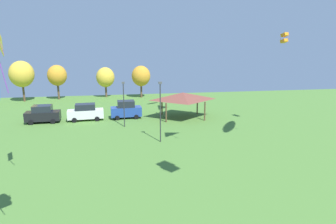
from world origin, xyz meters
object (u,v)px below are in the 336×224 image
object	(u,v)px
light_post_0	(160,109)
parked_car_third_from_left	(126,110)
kite_flying_4	(284,38)
parked_car_second_from_left	(86,112)
park_pavilion	(183,96)
light_post_1	(124,102)
treeline_tree_2	(105,77)
treeline_tree_3	(141,76)
treeline_tree_1	(57,76)
treeline_tree_0	(22,74)
parked_car_leftmost	(43,114)

from	to	relation	value
light_post_0	parked_car_third_from_left	bearing A→B (deg)	107.38
kite_flying_4	parked_car_second_from_left	distance (m)	26.93
park_pavilion	light_post_1	size ratio (longest dim) A/B	1.20
treeline_tree_2	treeline_tree_3	xyz separation A→B (m)	(6.71, -1.45, 0.29)
treeline_tree_1	treeline_tree_2	world-z (taller)	treeline_tree_1
treeline_tree_2	treeline_tree_0	bearing A→B (deg)	-171.41
light_post_1	treeline_tree_1	distance (m)	23.69
parked_car_third_from_left	treeline_tree_1	distance (m)	20.45
light_post_1	parked_car_third_from_left	bearing A→B (deg)	85.79
parked_car_leftmost	treeline_tree_2	distance (m)	19.48
parked_car_third_from_left	light_post_0	bearing A→B (deg)	-75.85
parked_car_leftmost	parked_car_third_from_left	size ratio (longest dim) A/B	1.03
park_pavilion	treeline_tree_1	distance (m)	26.33
treeline_tree_0	light_post_1	bearing A→B (deg)	-47.94
treeline_tree_2	light_post_1	bearing A→B (deg)	-81.69
light_post_0	light_post_1	xyz separation A→B (m)	(-3.71, 6.49, -0.40)
light_post_1	treeline_tree_1	xyz separation A→B (m)	(-11.75, 20.54, 1.17)
parked_car_leftmost	treeline_tree_0	xyz separation A→B (m)	(-6.86, 15.63, 3.75)
treeline_tree_1	treeline_tree_3	distance (m)	15.32
kite_flying_4	park_pavilion	world-z (taller)	kite_flying_4
parked_car_second_from_left	light_post_0	size ratio (longest dim) A/B	0.75
treeline_tree_3	treeline_tree_0	bearing A→B (deg)	-178.05
parked_car_third_from_left	kite_flying_4	bearing A→B (deg)	-25.61
parked_car_leftmost	light_post_1	size ratio (longest dim) A/B	0.78
parked_car_third_from_left	park_pavilion	size ratio (longest dim) A/B	0.63
parked_car_leftmost	treeline_tree_3	size ratio (longest dim) A/B	0.73
light_post_0	treeline_tree_3	bearing A→B (deg)	90.32
kite_flying_4	parked_car_second_from_left	bearing A→B (deg)	163.02
treeline_tree_3	parked_car_leftmost	bearing A→B (deg)	-130.95
treeline_tree_1	kite_flying_4	bearing A→B (deg)	-37.90
treeline_tree_1	treeline_tree_2	xyz separation A→B (m)	(8.61, 1.00, -0.61)
kite_flying_4	treeline_tree_0	world-z (taller)	kite_flying_4
treeline_tree_2	treeline_tree_1	bearing A→B (deg)	-173.40
treeline_tree_0	treeline_tree_1	bearing A→B (deg)	11.53
parked_car_third_from_left	light_post_1	world-z (taller)	light_post_1
park_pavilion	treeline_tree_2	bearing A→B (deg)	121.94
treeline_tree_1	light_post_0	bearing A→B (deg)	-60.22
park_pavilion	light_post_1	xyz separation A→B (m)	(-8.17, -3.38, 0.17)
parked_car_leftmost	treeline_tree_3	bearing A→B (deg)	46.54
parked_car_third_from_left	treeline_tree_0	world-z (taller)	treeline_tree_0
treeline_tree_1	treeline_tree_3	world-z (taller)	treeline_tree_1
parked_car_second_from_left	park_pavilion	xyz separation A→B (m)	(13.32, -0.66, 1.95)
parked_car_third_from_left	treeline_tree_1	xyz separation A→B (m)	(-12.07, 16.20, 3.20)
parked_car_third_from_left	treeline_tree_0	bearing A→B (deg)	136.59
parked_car_leftmost	treeline_tree_2	size ratio (longest dim) A/B	0.77
park_pavilion	light_post_1	world-z (taller)	light_post_1
park_pavilion	light_post_1	bearing A→B (deg)	-157.52
kite_flying_4	treeline_tree_3	bearing A→B (deg)	123.19
parked_car_second_from_left	parked_car_third_from_left	size ratio (longest dim) A/B	1.13
parked_car_third_from_left	light_post_1	bearing A→B (deg)	-97.44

